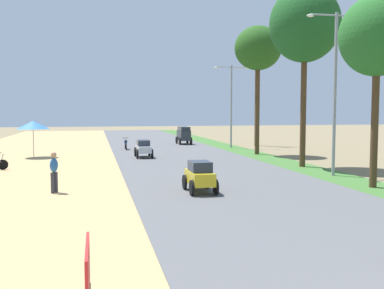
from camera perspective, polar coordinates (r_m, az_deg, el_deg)
street_signboard at (r=6.23m, az=-13.14°, el=-16.35°), size 0.06×1.30×1.50m
vendor_umbrella at (r=32.72m, az=-19.59°, el=2.36°), size 2.20×2.20×2.52m
pedestrian_on_shoulder at (r=18.39m, az=-17.16°, el=-3.13°), size 0.42×0.43×1.62m
median_tree_second at (r=20.45m, az=22.53°, el=12.54°), size 3.12×3.12×7.99m
median_tree_third at (r=26.94m, az=14.17°, el=14.54°), size 4.00×4.00×10.27m
median_tree_fourth at (r=33.71m, az=8.40°, el=11.92°), size 3.43×3.43×9.40m
streetlamp_near at (r=23.32m, az=17.76°, el=7.50°), size 3.16×0.20×8.01m
streetlamp_mid at (r=39.18m, az=5.03°, el=5.67°), size 3.16×0.20×7.14m
utility_pole_near at (r=42.10m, az=8.13°, el=5.64°), size 1.80×0.20×8.18m
utility_pole_far at (r=42.62m, az=8.20°, el=5.64°), size 1.80×0.20×8.21m
car_hatchback_yellow at (r=17.68m, az=0.99°, el=-3.95°), size 1.04×2.00×1.23m
car_sedan_silver at (r=30.98m, az=-6.21°, el=-0.41°), size 1.10×2.26×1.19m
car_van_charcoal at (r=42.95m, az=-1.06°, el=1.31°), size 1.19×2.41×1.67m
motorbike_ahead_second at (r=37.55m, az=-8.45°, el=0.14°), size 0.54×1.80×0.94m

